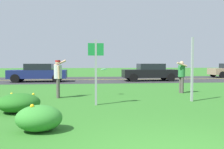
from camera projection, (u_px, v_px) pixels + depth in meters
ground_plane at (111, 92)px, 13.00m from camera, size 120.00×120.00×0.00m
highway_strip at (100, 80)px, 22.31m from camera, size 120.00×8.80×0.01m
highway_center_stripe at (100, 79)px, 22.31m from camera, size 120.00×0.16×0.00m
daylily_clump_mid_center at (19, 103)px, 7.57m from camera, size 1.29×1.29×0.58m
daylily_clump_near_camera at (39, 118)px, 5.46m from camera, size 1.02×0.86×0.62m
sign_post_near_path at (96, 65)px, 8.80m from camera, size 0.56×0.10×2.35m
sign_post_by_roadside at (192, 69)px, 9.69m from camera, size 0.07×0.10×2.52m
person_thrower_red_cap_gray_shirt at (58, 75)px, 10.65m from camera, size 0.55×0.55×1.66m
person_catcher_green_shirt at (181, 74)px, 12.38m from camera, size 0.56×0.55×1.60m
frisbee_pale_blue at (104, 69)px, 11.33m from camera, size 0.28×0.27×0.10m
car_black_center_left at (150, 72)px, 20.79m from camera, size 4.50×2.00×1.45m
car_navy_center_right at (38, 73)px, 19.74m from camera, size 4.50×2.00×1.45m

